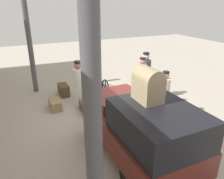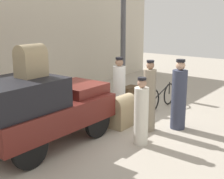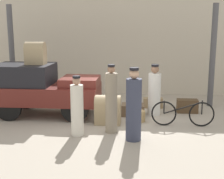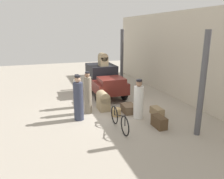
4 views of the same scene
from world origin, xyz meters
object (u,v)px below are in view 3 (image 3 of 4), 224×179
Objects in this scene: porter_lifting_near_truck at (154,92)px; trunk_on_truck_roof at (35,53)px; suitcase_tan_flat at (153,103)px; porter_with_bicycle at (111,101)px; porter_standing_middle at (77,108)px; trunk_barrel_dark at (108,109)px; truck at (42,87)px; bicycle at (183,114)px; porter_carrying_trunk at (134,107)px; trunk_wicker_pale at (187,106)px; trunk_large_brown at (133,110)px; wicker_basket at (138,116)px.

trunk_on_truck_roof reaches higher than porter_lifting_near_truck.
porter_lifting_near_truck reaches higher than suitcase_tan_flat.
porter_standing_middle is at bearing -160.88° from porter_with_bicycle.
porter_standing_middle reaches higher than trunk_barrel_dark.
truck reaches higher than suitcase_tan_flat.
porter_carrying_trunk reaches higher than bicycle.
truck is 4.80m from trunk_wicker_pale.
trunk_on_truck_roof is (-1.65, 1.77, 1.28)m from porter_standing_middle.
suitcase_tan_flat is at bearing 65.87° from porter_with_bicycle.
trunk_large_brown is at bearing 54.86° from porter_standing_middle.
wicker_basket is 1.98m from trunk_wicker_pale.
porter_carrying_trunk is at bearing -88.45° from trunk_large_brown.
porter_standing_middle is at bearing -142.28° from trunk_wicker_pale.
trunk_large_brown is (-0.18, 0.66, 0.02)m from wicker_basket.
truck is at bearing 161.58° from trunk_barrel_dark.
porter_lifting_near_truck is 2.26× the size of trunk_large_brown.
wicker_basket is at bearing 19.00° from trunk_barrel_dark.
porter_lifting_near_truck is (0.50, 0.80, 0.58)m from wicker_basket.
trunk_on_truck_roof reaches higher than trunk_large_brown.
porter_with_bicycle reaches higher than bicycle.
trunk_large_brown is at bearing -168.68° from porter_lifting_near_truck.
porter_with_bicycle is (2.35, -1.46, -0.06)m from truck.
truck is at bearing -0.00° from trunk_on_truck_roof.
porter_standing_middle is (1.48, -1.77, -0.19)m from truck.
porter_lifting_near_truck reaches higher than porter_standing_middle.
trunk_on_truck_roof reaches higher than porter_with_bicycle.
trunk_on_truck_roof reaches higher than truck.
trunk_barrel_dark is (-1.39, -1.11, -0.30)m from porter_lifting_near_truck.
porter_with_bicycle is 0.86m from trunk_barrel_dark.
porter_with_bicycle is at bearing 19.12° from porter_standing_middle.
porter_lifting_near_truck is at bearing 57.81° from wicker_basket.
porter_standing_middle reaches higher than bicycle.
porter_carrying_trunk is 3.28m from trunk_wicker_pale.
bicycle is at bearing 41.87° from porter_carrying_trunk.
trunk_barrel_dark is at bearing -18.42° from truck.
wicker_basket is at bearing -144.91° from trunk_wicker_pale.
porter_standing_middle is at bearing -139.77° from wicker_basket.
wicker_basket is 0.48× the size of trunk_barrel_dark.
trunk_wicker_pale is 0.97× the size of trunk_on_truck_roof.
porter_with_bicycle reaches higher than porter_carrying_trunk.
wicker_basket is 0.57× the size of trunk_large_brown.
truck is at bearing 172.23° from wicker_basket.
porter_with_bicycle is at bearing -30.22° from trunk_on_truck_roof.
bicycle is 2.65× the size of suitcase_tan_flat.
bicycle is at bearing -9.88° from truck.
porter_carrying_trunk reaches higher than wicker_basket.
bicycle is 2.16m from trunk_barrel_dark.
suitcase_tan_flat is (0.62, 3.28, -0.68)m from porter_carrying_trunk.
trunk_barrel_dark is (-0.89, -0.31, 0.28)m from wicker_basket.
trunk_large_brown is (0.55, 1.71, -0.68)m from porter_with_bicycle.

